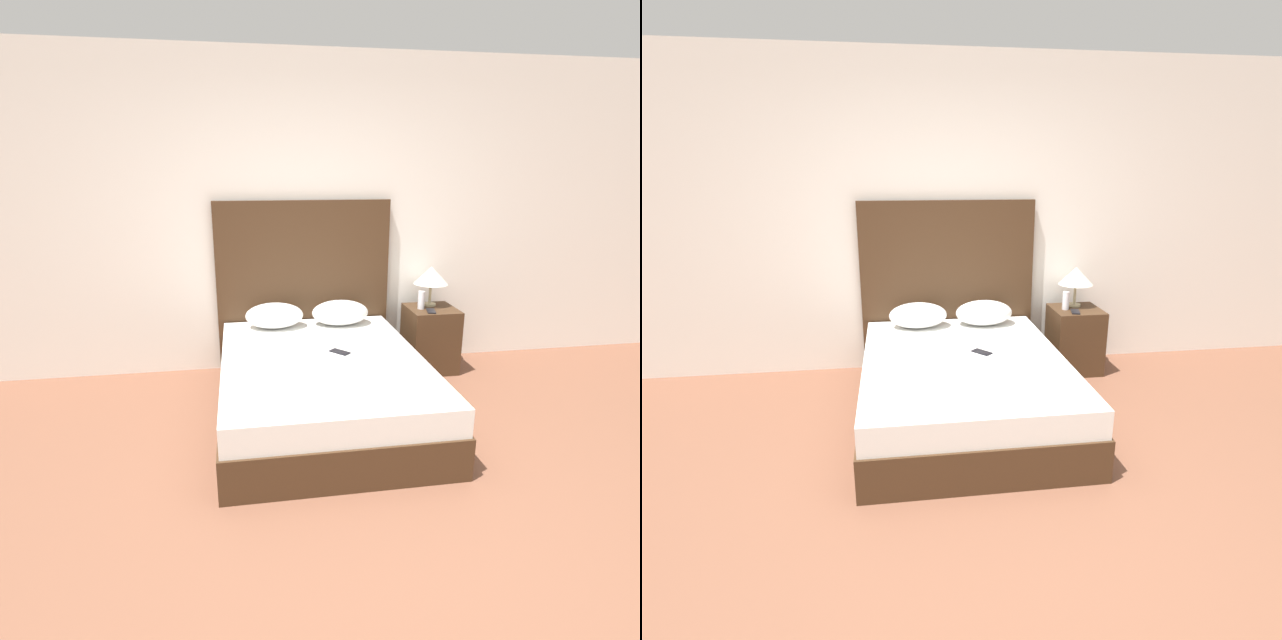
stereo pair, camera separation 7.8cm
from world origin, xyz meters
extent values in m
plane|color=brown|center=(0.00, 0.00, 0.00)|extent=(16.00, 16.00, 0.00)
cube|color=white|center=(0.00, 2.51, 1.35)|extent=(10.00, 0.06, 2.70)
cube|color=#422B19|center=(-0.07, 1.43, 0.14)|extent=(1.46, 1.95, 0.27)
cube|color=white|center=(-0.07, 1.43, 0.37)|extent=(1.43, 1.91, 0.18)
cube|color=#422B19|center=(-0.07, 2.43, 0.75)|extent=(1.54, 0.05, 1.51)
ellipsoid|color=white|center=(-0.36, 2.19, 0.56)|extent=(0.49, 0.33, 0.21)
ellipsoid|color=white|center=(0.21, 2.19, 0.56)|extent=(0.49, 0.33, 0.21)
cube|color=black|center=(0.07, 1.50, 0.46)|extent=(0.15, 0.16, 0.01)
cube|color=#422B19|center=(1.04, 2.17, 0.29)|extent=(0.42, 0.43, 0.58)
cylinder|color=tan|center=(1.05, 2.25, 0.59)|extent=(0.11, 0.11, 0.02)
cylinder|color=tan|center=(1.05, 2.25, 0.69)|extent=(0.02, 0.02, 0.18)
cone|color=silver|center=(1.05, 2.25, 0.85)|extent=(0.30, 0.30, 0.16)
cube|color=black|center=(0.99, 2.06, 0.58)|extent=(0.10, 0.16, 0.01)
cylinder|color=silver|center=(0.94, 2.16, 0.66)|extent=(0.06, 0.06, 0.16)
camera|label=1|loc=(-0.63, -1.89, 1.76)|focal=28.00mm
camera|label=2|loc=(-0.56, -1.90, 1.76)|focal=28.00mm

